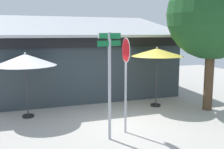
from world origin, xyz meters
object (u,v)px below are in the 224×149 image
Objects in this scene: shade_tree at (218,16)px; stop_sign at (126,67)px; patio_umbrella_mustard_center at (157,53)px; patio_umbrella_ivory_left at (25,60)px; street_sign_post at (109,75)px.

stop_sign is at bearing -165.19° from shade_tree.
shade_tree reaches higher than patio_umbrella_mustard_center.
patio_umbrella_ivory_left is 7.78m from shade_tree.
street_sign_post is 5.71m from shade_tree.
patio_umbrella_mustard_center is 0.45× the size of shade_tree.
patio_umbrella_mustard_center is at bearing 42.14° from street_sign_post.
patio_umbrella_ivory_left is 0.43× the size of shade_tree.
patio_umbrella_ivory_left is at bearing 168.33° from shade_tree.
stop_sign is 3.50m from patio_umbrella_mustard_center.
patio_umbrella_mustard_center is at bearing 45.05° from stop_sign.
street_sign_post reaches higher than stop_sign.
street_sign_post is 0.79m from stop_sign.
street_sign_post reaches higher than patio_umbrella_ivory_left.
patio_umbrella_ivory_left is (-2.96, 2.72, 0.07)m from stop_sign.
shade_tree is at bearing 14.81° from stop_sign.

